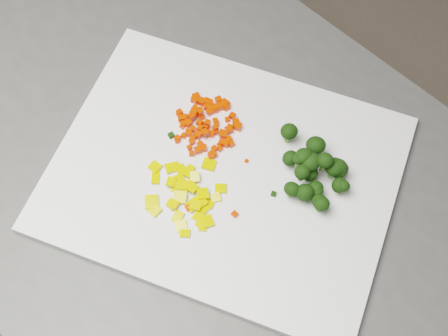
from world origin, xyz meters
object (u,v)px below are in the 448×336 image
Objects in this scene: cutting_board at (224,173)px; pepper_pile at (185,192)px; carrot_pile at (204,122)px; counter_block at (208,271)px; broccoli_pile at (309,165)px.

cutting_board is 0.06m from pepper_pile.
pepper_pile is at bearing -109.82° from cutting_board.
carrot_pile is 0.86× the size of pepper_pile.
counter_block is 0.46m from cutting_board.
cutting_board is at bearing -146.39° from broccoli_pile.
pepper_pile is at bearing -133.57° from broccoli_pile.
carrot_pile is 0.16m from broccoli_pile.
cutting_board is 4.50× the size of carrot_pile.
carrot_pile reaches higher than pepper_pile.
cutting_board is 3.75× the size of broccoli_pile.
broccoli_pile is (0.12, 0.12, 0.02)m from pepper_pile.
cutting_board is at bearing 70.18° from pepper_pile.
carrot_pile reaches higher than counter_block.
pepper_pile is at bearing -66.70° from carrot_pile.
counter_block is at bearing -148.31° from broccoli_pile.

